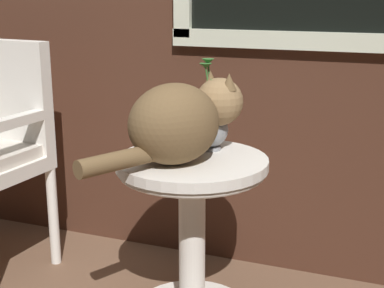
# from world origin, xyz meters

# --- Properties ---
(wicker_side_table) EXTENTS (0.53, 0.53, 0.62)m
(wicker_side_table) POSITION_xyz_m (0.23, 0.20, 0.41)
(wicker_side_table) COLOR silver
(wicker_side_table) RESTS_ON ground_plane
(cat) EXTENTS (0.38, 0.60, 0.28)m
(cat) POSITION_xyz_m (0.20, 0.15, 0.76)
(cat) COLOR brown
(cat) RESTS_ON wicker_side_table
(pewter_vase_with_ivy) EXTENTS (0.13, 0.13, 0.32)m
(pewter_vase_with_ivy) POSITION_xyz_m (0.25, 0.32, 0.71)
(pewter_vase_with_ivy) COLOR gray
(pewter_vase_with_ivy) RESTS_ON wicker_side_table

